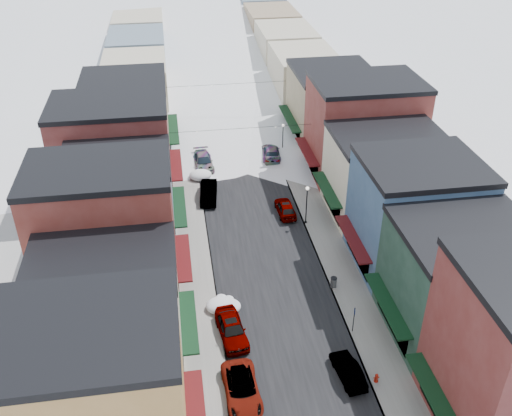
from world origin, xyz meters
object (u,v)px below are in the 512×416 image
object	(u,v)px
car_white_suv	(242,389)
streetlamp_near	(307,200)
car_green_sedan	(348,370)
car_dark_hatch	(209,192)
car_silver_sedan	(232,328)
fire_hydrant	(376,378)
trash_can	(334,282)

from	to	relation	value
car_white_suv	streetlamp_near	size ratio (longest dim) A/B	1.23
car_green_sedan	car_dark_hatch	bearing A→B (deg)	-80.55
car_dark_hatch	car_white_suv	bearing A→B (deg)	-83.49
car_silver_sedan	fire_hydrant	distance (m)	11.60
car_dark_hatch	streetlamp_near	xyz separation A→B (m)	(9.50, -6.63, 2.01)
car_dark_hatch	fire_hydrant	size ratio (longest dim) A/B	6.90
fire_hydrant	trash_can	xyz separation A→B (m)	(-0.20, 10.83, 0.16)
car_silver_sedan	car_green_sedan	size ratio (longest dim) A/B	1.22
car_silver_sedan	streetlamp_near	bearing A→B (deg)	50.74
car_dark_hatch	car_green_sedan	bearing A→B (deg)	-67.26
trash_can	fire_hydrant	bearing A→B (deg)	-88.95
car_silver_sedan	streetlamp_near	distance (m)	17.92
car_silver_sedan	trash_can	bearing A→B (deg)	18.51
car_green_sedan	fire_hydrant	xyz separation A→B (m)	(1.87, -0.85, -0.19)
car_silver_sedan	car_green_sedan	xyz separation A→B (m)	(7.89, -5.41, -0.18)
car_silver_sedan	car_green_sedan	bearing A→B (deg)	-41.46
fire_hydrant	trash_can	distance (m)	10.83
car_white_suv	car_silver_sedan	xyz separation A→B (m)	(0.00, 5.95, 0.12)
car_white_suv	car_green_sedan	world-z (taller)	car_white_suv
car_dark_hatch	car_green_sedan	world-z (taller)	car_dark_hatch
car_silver_sedan	streetlamp_near	world-z (taller)	streetlamp_near
trash_can	car_silver_sedan	bearing A→B (deg)	-154.46
fire_hydrant	car_silver_sedan	bearing A→B (deg)	147.31
car_white_suv	streetlamp_near	world-z (taller)	streetlamp_near
car_green_sedan	fire_hydrant	distance (m)	2.06
car_dark_hatch	trash_can	size ratio (longest dim) A/B	5.18
car_dark_hatch	fire_hydrant	bearing A→B (deg)	-64.25
car_silver_sedan	trash_can	world-z (taller)	car_silver_sedan
car_green_sedan	trash_can	world-z (taller)	car_green_sedan
car_white_suv	car_dark_hatch	bearing A→B (deg)	88.01
car_white_suv	streetlamp_near	xyz separation A→B (m)	(9.50, 21.02, 2.11)
car_white_suv	fire_hydrant	world-z (taller)	car_white_suv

